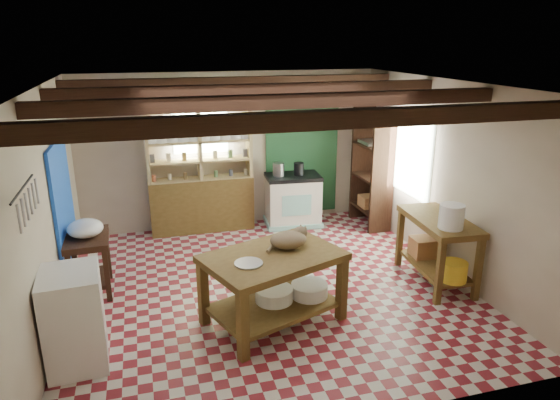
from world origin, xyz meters
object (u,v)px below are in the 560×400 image
object	(u,v)px
stove	(293,200)
cat	(288,240)
work_table	(273,288)
white_cabinet	(74,319)
prep_table	(90,264)
right_counter	(436,250)

from	to	relation	value
stove	cat	size ratio (longest dim) A/B	2.15
stove	work_table	bearing A→B (deg)	-106.43
stove	white_cabinet	size ratio (longest dim) A/B	0.92
white_cabinet	cat	distance (m)	2.36
cat	prep_table	bearing A→B (deg)	122.33
work_table	stove	bearing A→B (deg)	48.52
white_cabinet	right_counter	world-z (taller)	white_cabinet
prep_table	cat	xyz separation A→B (m)	(2.27, -1.17, 0.55)
stove	prep_table	world-z (taller)	stove
white_cabinet	cat	world-z (taller)	cat
stove	white_cabinet	bearing A→B (deg)	-130.77
stove	cat	world-z (taller)	cat
white_cabinet	right_counter	xyz separation A→B (m)	(4.40, 0.59, -0.05)
stove	cat	xyz separation A→B (m)	(-0.92, -2.80, 0.48)
stove	right_counter	distance (m)	2.82
white_cabinet	prep_table	bearing A→B (deg)	85.26
work_table	prep_table	size ratio (longest dim) A/B	1.93
work_table	white_cabinet	distance (m)	2.09
prep_table	right_counter	bearing A→B (deg)	-13.96
white_cabinet	cat	bearing A→B (deg)	4.75
prep_table	right_counter	distance (m)	4.48
right_counter	cat	distance (m)	2.18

